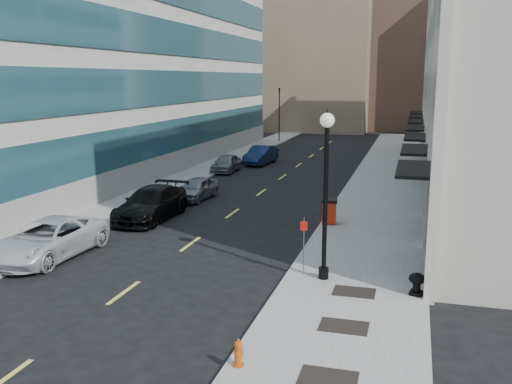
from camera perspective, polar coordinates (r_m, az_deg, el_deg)
The scene contains 23 objects.
ground at distance 18.63m, azimuth -16.09°, elevation -11.82°, with size 160.00×160.00×0.00m, color black.
sidewalk_right at distance 35.23m, azimuth 12.40°, elevation -0.56°, with size 5.00×80.00×0.15m, color gray.
sidewalk_left at distance 38.56m, azimuth -8.83°, elevation 0.59°, with size 3.00×80.00×0.15m, color gray.
building_left at distance 48.62m, azimuth -16.18°, elevation 14.22°, with size 16.14×46.00×20.00m.
skyline_tan_near at distance 83.80m, azimuth 6.72°, elevation 15.94°, with size 14.00×18.00×28.00m, color #8E735C.
skyline_brown at distance 87.02m, azimuth 15.41°, elevation 17.44°, with size 12.00×16.00×34.00m, color brown.
skyline_tan_far at distance 95.42m, azimuth 1.54°, elevation 13.64°, with size 12.00×14.00×22.00m, color #8E735C.
skyline_stone at distance 80.97m, azimuth 22.36°, elevation 12.52°, with size 10.00×14.00×20.00m, color beige.
grate_near at distance 14.40m, azimuth 7.23°, elevation -17.98°, with size 1.40×1.00×0.01m, color black.
grate_mid at distance 17.06m, azimuth 8.77°, elevation -13.13°, with size 1.40×1.00×0.01m, color black.
grate_far at distance 19.64m, azimuth 9.79°, elevation -9.81°, with size 1.40×1.00×0.01m, color black.
road_centerline at distance 33.58m, azimuth -0.80°, elevation -1.00°, with size 0.15×68.20×0.01m.
traffic_signal at distance 64.20m, azimuth 2.35°, elevation 10.03°, with size 0.66×0.66×6.98m.
car_white_van at distance 24.62m, azimuth -20.05°, elevation -4.45°, with size 2.58×5.59×1.55m, color silver.
car_black_pickup at distance 29.90m, azimuth -10.45°, elevation -1.14°, with size 2.29×5.64×1.64m, color black.
car_silver_sedan at distance 34.34m, azimuth -6.00°, elevation 0.34°, with size 1.58×3.92×1.34m, color gray.
car_blue_sedan at distance 48.26m, azimuth 0.49°, elevation 3.71°, with size 1.63×4.67×1.54m, color #121E44.
car_grey_sedan at distance 44.24m, azimuth -3.00°, elevation 2.89°, with size 1.63×4.05×1.38m, color slate.
fire_hydrant at distance 14.68m, azimuth -1.77°, elevation -15.79°, with size 0.29×0.29×0.71m.
trash_bin at distance 28.15m, azimuth 7.35°, elevation -1.84°, with size 0.83×0.88×1.22m.
lamppost at distance 19.82m, azimuth 6.99°, elevation 1.08°, with size 0.50×0.50×6.02m.
sign_post at distance 20.67m, azimuth 4.80°, elevation -4.54°, with size 0.25×0.06×2.13m.
urn_planter at distance 19.70m, azimuth 15.78°, elevation -8.62°, with size 0.54×0.54×0.75m.
Camera 1 is at (9.30, -14.45, 7.19)m, focal length 40.00 mm.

